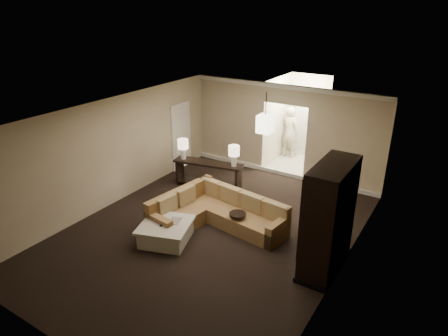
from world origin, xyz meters
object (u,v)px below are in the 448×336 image
Objects in this scene: sectional_sofa at (216,213)px; coffee_table at (166,232)px; armoire at (328,221)px; console_table at (208,172)px; person at (290,129)px; drink_table at (237,219)px.

sectional_sofa is 2.13× the size of coffee_table.
coffee_table is 0.61× the size of armoire.
armoire reaches higher than sectional_sofa.
armoire reaches higher than console_table.
armoire is 6.23m from person.
coffee_table is at bearing -86.16° from console_table.
coffee_table is at bearing -107.95° from sectional_sofa.
console_table reaches higher than coffee_table.
sectional_sofa is 2.86m from armoire.
coffee_table is 3.56m from armoire.
sectional_sofa is 1.31m from coffee_table.
console_table is at bearing 155.46° from armoire.
coffee_table is 2.79× the size of drink_table.
console_table is 3.67m from person.
armoire is (4.09, -1.87, 0.62)m from console_table.
armoire is at bearing 3.35° from sectional_sofa.
armoire is 2.28m from drink_table.
drink_table is (1.17, 1.17, 0.13)m from coffee_table.
coffee_table is 1.66m from drink_table.
person is (-3.14, 5.38, -0.11)m from armoire.
armoire reaches higher than person.
armoire is (3.32, 0.95, 0.86)m from coffee_table.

